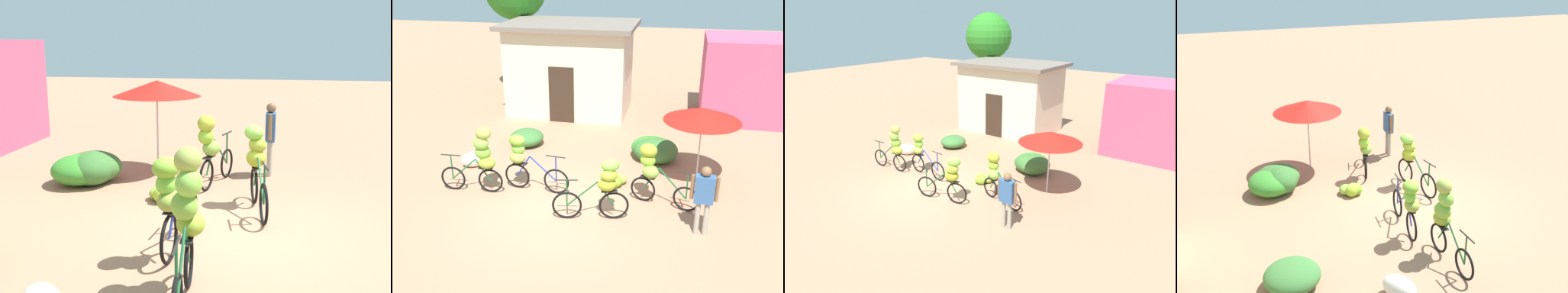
% 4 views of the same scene
% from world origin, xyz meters
% --- Properties ---
extents(ground_plane, '(60.00, 60.00, 0.00)m').
position_xyz_m(ground_plane, '(0.00, 0.00, 0.00)').
color(ground_plane, '#AA7659').
extents(hedge_bush_front_right, '(1.22, 1.17, 0.61)m').
position_xyz_m(hedge_bush_front_right, '(1.91, 3.35, 0.30)').
color(hedge_bush_front_right, '#37862B').
rests_on(hedge_bush_front_right, ground).
extents(hedge_bush_mid, '(1.09, 0.89, 0.67)m').
position_xyz_m(hedge_bush_mid, '(1.93, 3.07, 0.33)').
color(hedge_bush_mid, '#386E2F').
rests_on(hedge_bush_mid, ground).
extents(hedge_bush_by_door, '(1.08, 1.19, 0.65)m').
position_xyz_m(hedge_bush_by_door, '(2.13, 3.13, 0.32)').
color(hedge_bush_by_door, '#3C6D32').
rests_on(hedge_bush_by_door, ground).
extents(market_umbrella, '(1.95, 1.95, 2.06)m').
position_xyz_m(market_umbrella, '(3.19, 2.01, 1.88)').
color(market_umbrella, beige).
rests_on(market_umbrella, ground).
extents(bicycle_leftmost, '(1.63, 0.47, 1.75)m').
position_xyz_m(bicycle_leftmost, '(-2.10, 0.33, 1.01)').
color(bicycle_leftmost, black).
rests_on(bicycle_leftmost, ground).
extents(bicycle_near_pile, '(1.74, 0.49, 1.45)m').
position_xyz_m(bicycle_near_pile, '(-1.13, 0.72, 0.86)').
color(bicycle_near_pile, black).
rests_on(bicycle_near_pile, ground).
extents(bicycle_center_loaded, '(1.72, 0.54, 1.46)m').
position_xyz_m(bicycle_center_loaded, '(1.07, -0.30, 0.87)').
color(bicycle_center_loaded, black).
rests_on(bicycle_center_loaded, ground).
extents(bicycle_by_shop, '(1.65, 0.63, 1.50)m').
position_xyz_m(bicycle_by_shop, '(2.11, 0.66, 0.89)').
color(bicycle_by_shop, black).
rests_on(bicycle_by_shop, ground).
extents(banana_pile_on_ground, '(0.66, 0.72, 0.32)m').
position_xyz_m(banana_pile_on_ground, '(1.10, 1.37, 0.15)').
color(banana_pile_on_ground, '#86B03C').
rests_on(banana_pile_on_ground, ground).
extents(person_vendor, '(0.58, 0.21, 1.60)m').
position_xyz_m(person_vendor, '(3.24, -0.50, 0.98)').
color(person_vendor, gray).
rests_on(person_vendor, ground).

